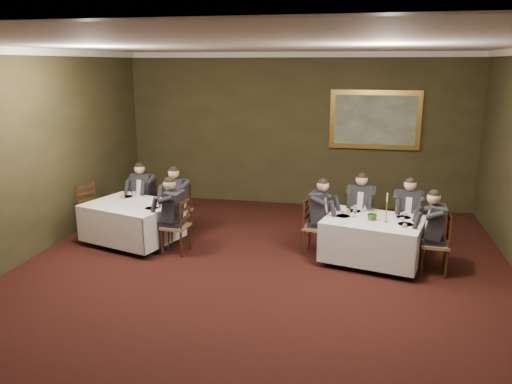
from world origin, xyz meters
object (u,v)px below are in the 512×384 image
at_px(diner_main_backright, 407,224).
at_px(chair_sec_endright, 177,237).
at_px(chair_main_endleft, 316,238).
at_px(painting, 375,120).
at_px(centerpiece, 373,212).
at_px(diner_sec_backleft, 144,203).
at_px(chair_main_backright, 406,236).
at_px(diner_main_endleft, 317,226).
at_px(diner_main_endright, 435,242).
at_px(table_second, 132,220).
at_px(table_main, 373,237).
at_px(diner_sec_backright, 178,209).
at_px(diner_sec_endright, 176,225).
at_px(chair_sec_endleft, 94,220).
at_px(diner_main_backleft, 360,217).
at_px(chair_sec_backleft, 145,214).
at_px(chair_sec_backright, 179,220).
at_px(chair_main_backleft, 359,229).
at_px(candlestick, 386,211).
at_px(chair_main_endright, 435,256).

distance_m(diner_main_backright, chair_sec_endright, 4.07).
relative_size(chair_main_endleft, painting, 0.51).
bearing_deg(centerpiece, diner_sec_backleft, 167.36).
bearing_deg(diner_sec_backleft, chair_main_endleft, 174.81).
relative_size(chair_main_backright, diner_main_endleft, 0.74).
bearing_deg(diner_main_endright, chair_main_backright, 25.68).
height_order(table_second, chair_main_endleft, chair_main_endleft).
relative_size(table_main, chair_sec_endright, 1.81).
xyz_separation_m(chair_main_backright, diner_sec_backright, (-4.29, 0.02, 0.23)).
bearing_deg(diner_main_backright, table_second, 11.89).
relative_size(diner_sec_endright, chair_sec_endleft, 1.35).
height_order(chair_main_backright, diner_sec_backleft, diner_sec_backleft).
distance_m(diner_sec_backleft, diner_sec_endright, 1.64).
height_order(diner_sec_endright, centerpiece, diner_sec_endright).
height_order(diner_main_backleft, diner_main_endleft, same).
bearing_deg(chair_sec_backleft, diner_sec_backright, 168.68).
height_order(chair_sec_backleft, chair_sec_backright, same).
distance_m(chair_main_backleft, chair_main_endleft, 0.99).
distance_m(chair_sec_endleft, painting, 6.32).
bearing_deg(painting, chair_sec_endright, -133.57).
bearing_deg(centerpiece, table_second, 178.55).
relative_size(diner_main_backright, candlestick, 2.68).
distance_m(chair_main_backleft, chair_main_endright, 1.62).
distance_m(diner_main_backright, chair_sec_endleft, 5.91).
bearing_deg(table_second, table_main, -0.66).
height_order(table_second, chair_main_endright, chair_main_endright).
bearing_deg(chair_main_backleft, chair_sec_backleft, 4.45).
bearing_deg(diner_sec_endright, diner_sec_backleft, 47.60).
distance_m(diner_main_endright, candlestick, 0.89).
relative_size(diner_main_endright, painting, 0.68).
bearing_deg(diner_sec_endright, chair_sec_endright, -90.00).
xyz_separation_m(diner_sec_backright, candlestick, (3.87, -0.82, 0.44)).
bearing_deg(chair_sec_backleft, chair_sec_endleft, 44.10).
xyz_separation_m(chair_main_backleft, chair_sec_backright, (-3.47, -0.17, 0.00)).
xyz_separation_m(diner_main_backleft, diner_sec_backright, (-3.47, -0.17, 0.00)).
relative_size(diner_main_backleft, diner_sec_backleft, 1.00).
distance_m(table_second, diner_main_endleft, 3.39).
bearing_deg(diner_main_endright, table_main, 80.76).
relative_size(chair_main_endright, painting, 0.51).
relative_size(chair_sec_endright, centerpiece, 3.78).
xyz_separation_m(diner_main_backright, chair_main_endleft, (-1.56, -0.44, -0.23)).
distance_m(diner_main_backleft, diner_sec_backleft, 4.29).
distance_m(diner_sec_endright, centerpiece, 3.38).
height_order(chair_main_backleft, diner_main_endright, diner_main_endright).
distance_m(diner_main_endright, chair_sec_endright, 4.32).
height_order(chair_main_backright, chair_main_endright, same).
xyz_separation_m(table_second, chair_main_backleft, (4.11, 0.83, -0.17)).
relative_size(chair_main_endright, centerpiece, 3.78).
relative_size(chair_main_endleft, diner_sec_backright, 0.74).
distance_m(chair_main_endleft, chair_main_endright, 1.98).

